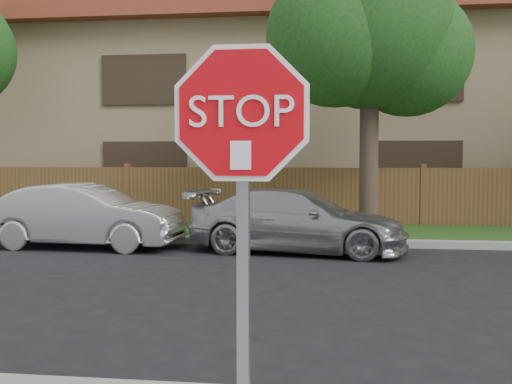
# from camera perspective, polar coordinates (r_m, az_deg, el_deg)

# --- Properties ---
(far_curb) EXTENTS (70.00, 0.30, 0.15)m
(far_curb) POSITION_cam_1_polar(r_m,az_deg,el_deg) (13.00, -0.09, -4.68)
(far_curb) COLOR gray
(far_curb) RESTS_ON ground
(grass_strip) EXTENTS (70.00, 3.00, 0.12)m
(grass_strip) POSITION_cam_1_polar(r_m,az_deg,el_deg) (14.63, 0.75, -3.83)
(grass_strip) COLOR #1E4714
(grass_strip) RESTS_ON ground
(fence) EXTENTS (70.00, 0.12, 1.60)m
(fence) POSITION_cam_1_polar(r_m,az_deg,el_deg) (16.14, 1.40, -0.50)
(fence) COLOR brown
(fence) RESTS_ON ground
(apartment_building) EXTENTS (35.20, 9.20, 7.20)m
(apartment_building) POSITION_cam_1_polar(r_m,az_deg,el_deg) (21.73, 2.96, 7.73)
(apartment_building) COLOR #9B8660
(apartment_building) RESTS_ON ground
(tree_mid) EXTENTS (4.80, 3.90, 7.35)m
(tree_mid) POSITION_cam_1_polar(r_m,az_deg,el_deg) (14.51, 10.94, 15.17)
(tree_mid) COLOR #382B21
(tree_mid) RESTS_ON ground
(stop_sign) EXTENTS (1.01, 0.13, 2.55)m
(stop_sign) POSITION_cam_1_polar(r_m,az_deg,el_deg) (3.17, -1.35, 1.70)
(stop_sign) COLOR gray
(stop_sign) RESTS_ON sidewalk_near
(sedan_left) EXTENTS (4.12, 1.60, 1.34)m
(sedan_left) POSITION_cam_1_polar(r_m,az_deg,el_deg) (12.99, -16.02, -2.19)
(sedan_left) COLOR silver
(sedan_left) RESTS_ON ground
(sedan_right) EXTENTS (4.55, 2.38, 1.26)m
(sedan_right) POSITION_cam_1_polar(r_m,az_deg,el_deg) (11.97, 3.96, -2.73)
(sedan_right) COLOR #AAABB1
(sedan_right) RESTS_ON ground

